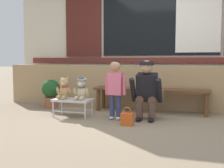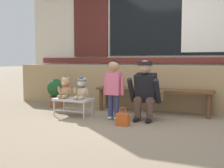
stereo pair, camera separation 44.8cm
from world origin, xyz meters
name	(u,v)px [view 1 (the left image)]	position (x,y,z in m)	size (l,w,h in m)	color
ground_plane	(139,125)	(0.00, 0.00, 0.00)	(60.00, 60.00, 0.00)	#84725B
brick_low_wall	(155,87)	(0.00, 1.43, 0.42)	(6.39, 0.25, 0.85)	tan
shop_facade	(160,25)	(0.00, 1.94, 1.69)	(6.53, 0.26, 3.35)	beige
wooden_bench_long	(151,92)	(-0.01, 1.06, 0.37)	(2.10, 0.40, 0.44)	brown
small_display_bench	(73,101)	(-1.19, 0.26, 0.27)	(0.64, 0.36, 0.30)	silver
teddy_bear_plain	(64,89)	(-1.35, 0.26, 0.46)	(0.28, 0.26, 0.36)	tan
teddy_bear_with_hat	(81,89)	(-1.03, 0.26, 0.47)	(0.28, 0.27, 0.36)	#CCB289
child_standing	(115,83)	(-0.44, 0.27, 0.59)	(0.35, 0.18, 0.96)	navy
adult_crouching	(147,90)	(0.05, 0.42, 0.48)	(0.50, 0.49, 0.95)	brown
handbag_on_ground	(127,119)	(-0.16, -0.07, 0.10)	(0.18, 0.11, 0.27)	#DB561E
potted_plant	(51,92)	(-1.97, 0.87, 0.32)	(0.36, 0.36, 0.57)	brown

